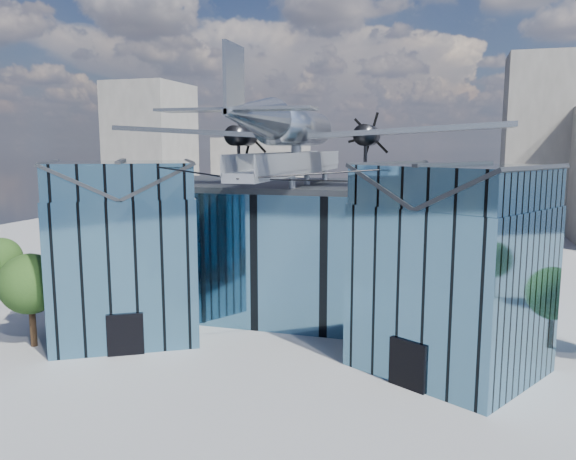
# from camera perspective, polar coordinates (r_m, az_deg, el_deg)

# --- Properties ---
(ground_plane) EXTENTS (120.00, 120.00, 0.00)m
(ground_plane) POSITION_cam_1_polar(r_m,az_deg,el_deg) (37.16, -0.88, -11.50)
(ground_plane) COLOR gray
(museum) EXTENTS (32.88, 24.50, 17.60)m
(museum) POSITION_cam_1_polar(r_m,az_deg,el_deg) (41.13, 1.49, -1.53)
(museum) COLOR teal
(museum) RESTS_ON ground
(bg_towers) EXTENTS (77.00, 24.50, 26.00)m
(bg_towers) POSITION_cam_1_polar(r_m,az_deg,el_deg) (84.34, 10.33, 6.57)
(bg_towers) COLOR gray
(bg_towers) RESTS_ON ground
(tree_plaza_w) EXTENTS (4.54, 4.54, 6.03)m
(tree_plaza_w) POSITION_cam_1_polar(r_m,az_deg,el_deg) (39.18, -24.73, -5.01)
(tree_plaza_w) COLOR #302013
(tree_plaza_w) RESTS_ON ground
(tree_side_w) EXTENTS (4.31, 4.31, 5.24)m
(tree_side_w) POSITION_cam_1_polar(r_m,az_deg,el_deg) (52.10, -27.10, -2.56)
(tree_side_w) COLOR #302013
(tree_side_w) RESTS_ON ground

